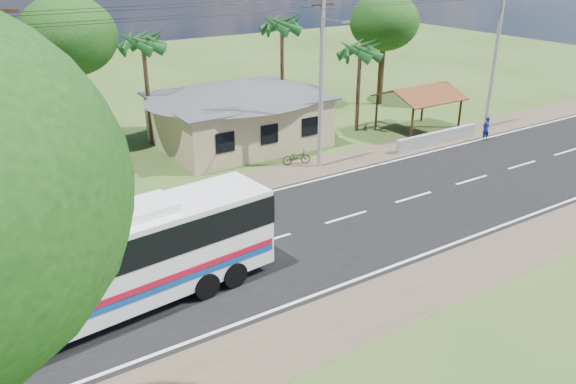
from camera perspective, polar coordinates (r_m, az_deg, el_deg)
name	(u,v)px	position (r m, az deg, el deg)	size (l,w,h in m)	color
ground	(346,217)	(27.59, 5.94, -2.59)	(120.00, 120.00, 0.00)	#2D491A
road	(346,217)	(27.58, 5.94, -2.58)	(120.00, 16.00, 0.03)	black
house	(238,105)	(37.50, -5.10, 8.80)	(12.40, 10.00, 5.00)	#C9B486
waiting_shed	(420,94)	(40.98, 13.23, 9.66)	(5.20, 4.48, 3.35)	#3C2516
concrete_barrier	(437,138)	(38.96, 14.87, 5.30)	(7.00, 0.30, 0.90)	#9E9E99
utility_poles	(317,71)	(32.22, 2.94, 12.16)	(32.80, 2.22, 11.00)	#9E9E99
palm_near	(360,50)	(39.86, 7.35, 14.08)	(2.80, 2.80, 6.70)	#47301E
palm_mid	(282,25)	(41.25, -0.61, 16.61)	(2.80, 2.80, 8.20)	#47301E
palm_far	(143,43)	(37.53, -14.54, 14.48)	(2.80, 2.80, 7.70)	#47301E
tree_behind_house	(68,37)	(38.36, -21.44, 14.49)	(6.00, 6.00, 9.61)	#47301E
tree_behind_shed	(384,22)	(47.70, 9.75, 16.64)	(5.60, 5.60, 9.02)	#47301E
coach_bus	(107,259)	(20.45, -17.90, -6.51)	(12.75, 3.93, 3.90)	white
motorcycle	(296,157)	(34.14, 0.86, 3.56)	(0.60, 1.72, 0.90)	black
person	(486,128)	(40.74, 19.46, 6.11)	(0.62, 0.41, 1.69)	navy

